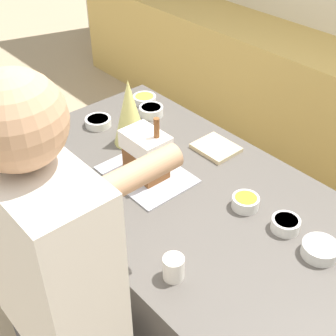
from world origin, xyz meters
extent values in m
plane|color=tan|center=(0.00, 0.00, 0.00)|extent=(12.00, 12.00, 0.00)
cube|color=#514C47|center=(0.00, 0.00, 0.46)|extent=(1.71, 0.95, 0.92)
cube|color=#B2B2BC|center=(-0.17, -0.05, 0.92)|extent=(0.39, 0.29, 0.01)
cube|color=brown|center=(-0.17, -0.05, 0.99)|extent=(0.17, 0.12, 0.13)
cube|color=white|center=(-0.17, -0.05, 1.09)|extent=(0.20, 0.14, 0.08)
cylinder|color=brown|center=(-0.12, -0.03, 1.17)|extent=(0.02, 0.02, 0.09)
cone|color=#DBD675|center=(-0.42, 0.06, 1.08)|extent=(0.16, 0.16, 0.33)
cylinder|color=silver|center=(0.26, 0.11, 0.94)|extent=(0.11, 0.11, 0.05)
cylinder|color=orange|center=(0.26, 0.11, 0.96)|extent=(0.09, 0.09, 0.01)
cylinder|color=white|center=(0.44, 0.13, 0.94)|extent=(0.11, 0.11, 0.05)
cylinder|color=orange|center=(0.44, 0.13, 0.96)|extent=(0.09, 0.09, 0.01)
cylinder|color=silver|center=(0.60, 0.12, 0.94)|extent=(0.13, 0.13, 0.05)
cylinder|color=white|center=(0.60, 0.12, 0.96)|extent=(0.11, 0.11, 0.01)
cylinder|color=white|center=(-0.55, 0.29, 0.94)|extent=(0.13, 0.13, 0.05)
cylinder|color=white|center=(-0.55, 0.29, 0.96)|extent=(0.10, 0.10, 0.01)
cylinder|color=silver|center=(-0.65, 0.02, 0.94)|extent=(0.13, 0.13, 0.04)
cylinder|color=pink|center=(-0.65, 0.02, 0.95)|extent=(0.11, 0.11, 0.01)
cylinder|color=silver|center=(-0.68, 0.35, 0.94)|extent=(0.12, 0.12, 0.04)
cylinder|color=yellow|center=(-0.68, 0.35, 0.95)|extent=(0.10, 0.10, 0.01)
cube|color=#CCB78C|center=(-0.10, 0.32, 0.93)|extent=(0.19, 0.16, 0.02)
cylinder|color=white|center=(0.33, -0.34, 0.96)|extent=(0.07, 0.07, 0.09)
cube|color=silver|center=(0.24, -0.72, 1.19)|extent=(0.46, 0.21, 0.68)
sphere|color=tan|center=(0.24, -0.72, 1.65)|extent=(0.23, 0.23, 0.23)
cylinder|color=tan|center=(0.24, -0.49, 1.34)|extent=(0.08, 0.46, 0.08)
camera|label=1|loc=(1.11, -1.04, 2.17)|focal=50.00mm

